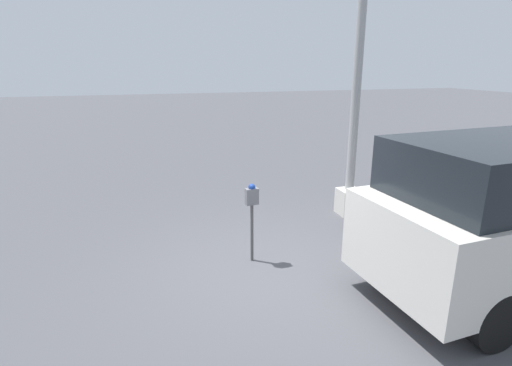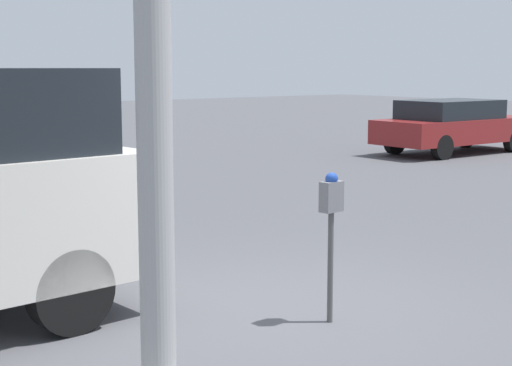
% 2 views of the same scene
% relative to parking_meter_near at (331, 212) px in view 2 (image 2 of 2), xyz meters
% --- Properties ---
extents(ground_plane, '(80.00, 80.00, 0.00)m').
position_rel_parking_meter_near_xyz_m(ground_plane, '(0.10, -0.35, -0.97)').
color(ground_plane, '#4C4C51').
extents(parking_meter_near, '(0.21, 0.12, 1.31)m').
position_rel_parking_meter_near_xyz_m(parking_meter_near, '(0.00, 0.00, 0.00)').
color(parking_meter_near, '#4C4C4C').
rests_on(parking_meter_near, ground).
extents(lamp_post, '(0.44, 0.44, 5.97)m').
position_rel_parking_meter_near_xyz_m(lamp_post, '(2.59, 1.43, 1.16)').
color(lamp_post, beige).
rests_on(lamp_post, ground).
extents(car_distant, '(4.56, 1.88, 1.36)m').
position_rel_parking_meter_near_xyz_m(car_distant, '(-11.78, -7.75, -0.24)').
color(car_distant, maroon).
rests_on(car_distant, ground).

